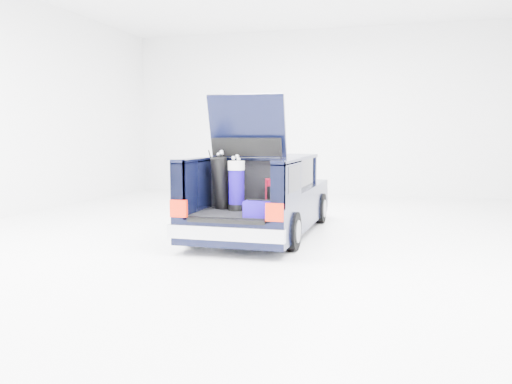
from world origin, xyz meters
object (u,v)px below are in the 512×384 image
(blue_golf_bag, at_px, (236,185))
(blue_duffel, at_px, (262,209))
(red_suitcase, at_px, (276,195))
(car, at_px, (265,197))
(black_golf_bag, at_px, (221,183))

(blue_golf_bag, xyz_separation_m, blue_duffel, (0.58, -0.57, -0.29))
(blue_golf_bag, bearing_deg, red_suitcase, 32.13)
(car, distance_m, red_suitcase, 1.31)
(car, xyz_separation_m, blue_golf_bag, (-0.11, -1.39, 0.34))
(red_suitcase, bearing_deg, blue_golf_bag, 174.31)
(car, relative_size, black_golf_bag, 4.80)
(red_suitcase, distance_m, black_golf_bag, 0.93)
(blue_duffel, bearing_deg, car, 102.83)
(black_golf_bag, bearing_deg, blue_duffel, -21.36)
(red_suitcase, relative_size, black_golf_bag, 0.55)
(black_golf_bag, bearing_deg, car, 88.44)
(black_golf_bag, bearing_deg, red_suitcase, 22.68)
(blue_golf_bag, relative_size, blue_duffel, 1.80)
(blue_golf_bag, bearing_deg, black_golf_bag, 177.12)
(car, distance_m, blue_duffel, 2.02)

